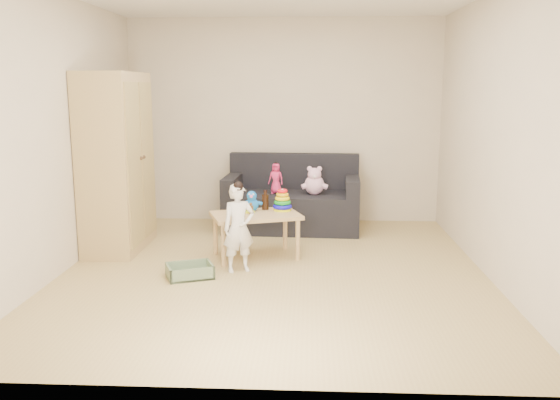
# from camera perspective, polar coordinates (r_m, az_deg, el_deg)

# --- Properties ---
(room) EXTENTS (4.50, 4.50, 4.50)m
(room) POSITION_cam_1_polar(r_m,az_deg,el_deg) (5.46, -0.66, 6.23)
(room) COLOR tan
(room) RESTS_ON ground
(wardrobe) EXTENTS (0.53, 1.05, 1.89)m
(wardrobe) POSITION_cam_1_polar(r_m,az_deg,el_deg) (6.57, -15.46, 3.52)
(wardrobe) COLOR tan
(wardrobe) RESTS_ON ground
(sofa) EXTENTS (1.67, 0.90, 0.46)m
(sofa) POSITION_cam_1_polar(r_m,az_deg,el_deg) (7.31, 1.15, -1.08)
(sofa) COLOR black
(sofa) RESTS_ON ground
(play_table) EXTENTS (1.01, 0.81, 0.46)m
(play_table) POSITION_cam_1_polar(r_m,az_deg,el_deg) (6.12, -2.34, -3.43)
(play_table) COLOR tan
(play_table) RESTS_ON ground
(storage_bin) EXTENTS (0.50, 0.44, 0.12)m
(storage_bin) POSITION_cam_1_polar(r_m,az_deg,el_deg) (5.59, -8.67, -6.75)
(storage_bin) COLOR #687E5B
(storage_bin) RESTS_ON ground
(toddler) EXTENTS (0.36, 0.31, 0.82)m
(toddler) POSITION_cam_1_polar(r_m,az_deg,el_deg) (5.63, -3.99, -2.83)
(toddler) COLOR white
(toddler) RESTS_ON ground
(pink_bear) EXTENTS (0.30, 0.27, 0.29)m
(pink_bear) POSITION_cam_1_polar(r_m,az_deg,el_deg) (7.15, 3.33, 1.69)
(pink_bear) COLOR #FFBBE4
(pink_bear) RESTS_ON sofa
(doll) EXTENTS (0.21, 0.17, 0.36)m
(doll) POSITION_cam_1_polar(r_m,az_deg,el_deg) (7.18, -0.40, 2.05)
(doll) COLOR #EE2C6C
(doll) RESTS_ON sofa
(ring_stacker) EXTENTS (0.20, 0.20, 0.23)m
(ring_stacker) POSITION_cam_1_polar(r_m,az_deg,el_deg) (6.20, 0.23, -0.19)
(ring_stacker) COLOR #F0F40C
(ring_stacker) RESTS_ON play_table
(brown_bottle) EXTENTS (0.07, 0.07, 0.21)m
(brown_bottle) POSITION_cam_1_polar(r_m,az_deg,el_deg) (6.26, -1.43, -0.12)
(brown_bottle) COLOR black
(brown_bottle) RESTS_ON play_table
(blue_plush) EXTENTS (0.23, 0.21, 0.22)m
(blue_plush) POSITION_cam_1_polar(r_m,az_deg,el_deg) (6.19, -2.73, -0.06)
(blue_plush) COLOR blue
(blue_plush) RESTS_ON play_table
(wooden_figure) EXTENTS (0.06, 0.06, 0.12)m
(wooden_figure) POSITION_cam_1_polar(r_m,az_deg,el_deg) (6.03, -2.83, -0.81)
(wooden_figure) COLOR brown
(wooden_figure) RESTS_ON play_table
(yellow_book) EXTENTS (0.21, 0.21, 0.01)m
(yellow_book) POSITION_cam_1_polar(r_m,az_deg,el_deg) (6.16, -3.35, -1.08)
(yellow_book) COLOR #E4F119
(yellow_book) RESTS_ON play_table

